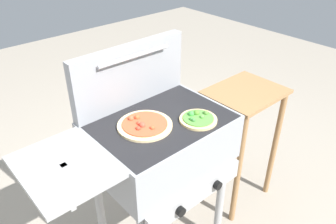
% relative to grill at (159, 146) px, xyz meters
% --- Properties ---
extents(grill, '(0.96, 0.53, 0.90)m').
position_rel_grill_xyz_m(grill, '(0.00, 0.00, 0.00)').
color(grill, gray).
rests_on(grill, ground_plane).
extents(grill_lid_open, '(0.63, 0.08, 0.30)m').
position_rel_grill_xyz_m(grill_lid_open, '(0.01, 0.22, 0.30)').
color(grill_lid_open, gray).
rests_on(grill_lid_open, grill).
extents(pizza_pepperoni, '(0.25, 0.25, 0.04)m').
position_rel_grill_xyz_m(pizza_pepperoni, '(-0.08, 0.00, 0.15)').
color(pizza_pepperoni, beige).
rests_on(pizza_pepperoni, grill).
extents(pizza_veggie, '(0.17, 0.17, 0.04)m').
position_rel_grill_xyz_m(pizza_veggie, '(0.14, -0.12, 0.15)').
color(pizza_veggie, '#E0C17F').
rests_on(pizza_veggie, grill).
extents(prep_table, '(0.44, 0.36, 0.82)m').
position_rel_grill_xyz_m(prep_table, '(0.67, 0.00, -0.18)').
color(prep_table, olive).
rests_on(prep_table, ground_plane).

